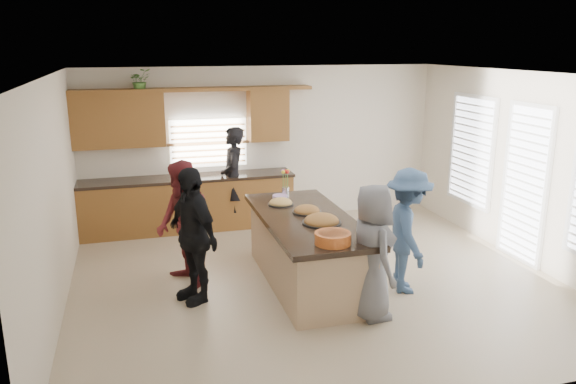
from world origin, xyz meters
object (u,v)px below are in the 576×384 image
object	(u,v)px
woman_left_front	(192,235)
woman_left_mid	(184,225)
salad_bowl	(333,238)
woman_right_front	(372,252)
island	(306,252)
woman_right_back	(408,231)
woman_left_back	(233,178)

from	to	relation	value
woman_left_front	woman_left_mid	bearing A→B (deg)	164.38
salad_bowl	woman_right_front	distance (m)	0.52
woman_left_mid	woman_right_front	distance (m)	2.51
island	woman_left_front	distance (m)	1.58
woman_left_mid	woman_right_back	size ratio (longest dim) A/B	1.04
salad_bowl	woman_right_front	size ratio (longest dim) A/B	0.26
salad_bowl	woman_left_front	size ratio (longest dim) A/B	0.24
woman_right_front	woman_left_mid	bearing A→B (deg)	52.63
island	woman_left_mid	bearing A→B (deg)	167.60
woman_left_back	woman_right_back	xyz separation A→B (m)	(1.70, -3.24, -0.07)
woman_left_mid	woman_right_front	world-z (taller)	woman_left_mid
woman_left_mid	island	bearing A→B (deg)	60.46
woman_right_back	island	bearing A→B (deg)	78.05
woman_left_front	island	bearing A→B (deg)	69.63
island	woman_right_back	bearing A→B (deg)	-24.58
woman_left_back	woman_right_back	size ratio (longest dim) A/B	1.09
salad_bowl	woman_left_back	world-z (taller)	woman_left_back
salad_bowl	woman_left_back	distance (m)	3.79
salad_bowl	woman_right_front	xyz separation A→B (m)	(0.47, -0.05, -0.21)
woman_left_back	woman_left_front	world-z (taller)	woman_left_back
salad_bowl	woman_left_front	distance (m)	1.80
woman_left_back	woman_left_mid	distance (m)	2.56
island	woman_right_back	distance (m)	1.38
island	woman_right_back	size ratio (longest dim) A/B	1.64
salad_bowl	woman_right_back	bearing A→B (deg)	22.74
woman_left_back	woman_right_front	bearing A→B (deg)	23.32
woman_left_back	woman_left_front	xyz separation A→B (m)	(-1.02, -2.77, -0.03)
woman_right_back	woman_left_mid	bearing A→B (deg)	84.77
woman_left_mid	woman_left_front	bearing A→B (deg)	-8.66
woman_left_back	woman_left_front	size ratio (longest dim) A/B	1.04
salad_bowl	woman_left_back	bearing A→B (deg)	97.18
island	woman_left_mid	size ratio (longest dim) A/B	1.58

